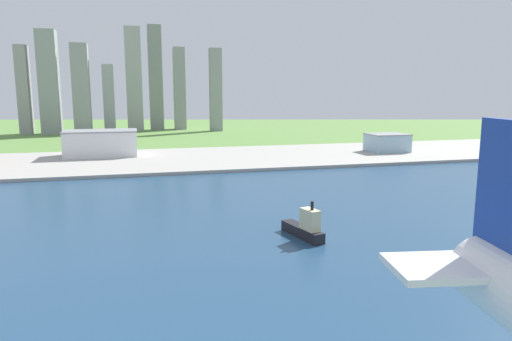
% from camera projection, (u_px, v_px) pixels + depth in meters
% --- Properties ---
extents(ground_plane, '(2400.00, 2400.00, 0.00)m').
position_uv_depth(ground_plane, '(202.00, 221.00, 204.60)').
color(ground_plane, '#5E8A41').
extents(water_bay, '(840.00, 360.00, 0.15)m').
position_uv_depth(water_bay, '(230.00, 271.00, 147.42)').
color(water_bay, navy).
rests_on(water_bay, ground).
extents(industrial_pier, '(840.00, 140.00, 2.50)m').
position_uv_depth(industrial_pier, '(169.00, 160.00, 385.40)').
color(industrial_pier, '#A8A59D').
rests_on(industrial_pier, ground).
extents(tugboat_small, '(10.32, 24.18, 15.67)m').
position_uv_depth(tugboat_small, '(305.00, 227.00, 179.57)').
color(tugboat_small, black).
rests_on(tugboat_small, water_bay).
extents(warehouse_main, '(60.81, 37.35, 22.19)m').
position_uv_depth(warehouse_main, '(101.00, 143.00, 399.52)').
color(warehouse_main, white).
rests_on(warehouse_main, industrial_pier).
extents(warehouse_annex, '(35.40, 28.59, 16.72)m').
position_uv_depth(warehouse_annex, '(387.00, 143.00, 428.37)').
color(warehouse_annex, '#99BCD1').
rests_on(warehouse_annex, industrial_pier).
extents(distant_skyline, '(281.03, 69.02, 158.72)m').
position_uv_depth(distant_skyline, '(112.00, 85.00, 672.21)').
color(distant_skyline, gray).
rests_on(distant_skyline, ground).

